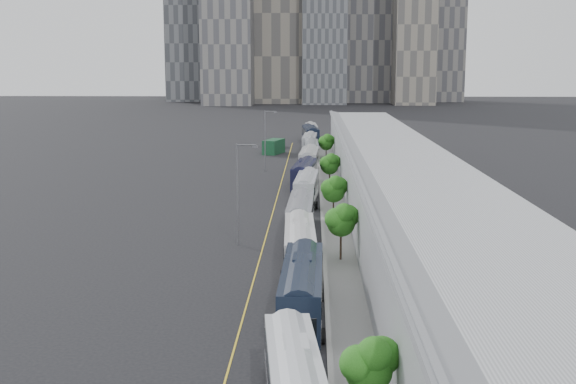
{
  "coord_description": "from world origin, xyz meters",
  "views": [
    {
      "loc": [
        3.14,
        -24.82,
        16.51
      ],
      "look_at": [
        0.38,
        53.38,
        3.0
      ],
      "focal_mm": 45.0,
      "sensor_mm": 36.0,
      "label": 1
    }
  ],
  "objects_px": {
    "bus_3": "(301,217)",
    "bus_7": "(311,151)",
    "bus_4": "(306,190)",
    "street_lamp_far": "(266,137)",
    "bus_5": "(304,176)",
    "bus_2": "(300,249)",
    "bus_6": "(309,162)",
    "shipping_container": "(274,147)",
    "suv": "(274,144)",
    "bus_10": "(311,132)",
    "bus_9": "(310,136)",
    "bus_1": "(302,294)",
    "street_lamp_near": "(239,187)",
    "bus_8": "(310,144)"
  },
  "relations": [
    {
      "from": "bus_6",
      "to": "bus_4",
      "type": "bearing_deg",
      "value": -87.72
    },
    {
      "from": "bus_5",
      "to": "suv",
      "type": "bearing_deg",
      "value": 102.62
    },
    {
      "from": "bus_10",
      "to": "bus_2",
      "type": "bearing_deg",
      "value": -93.02
    },
    {
      "from": "bus_3",
      "to": "bus_7",
      "type": "relative_size",
      "value": 1.01
    },
    {
      "from": "bus_4",
      "to": "street_lamp_far",
      "type": "height_order",
      "value": "street_lamp_far"
    },
    {
      "from": "bus_7",
      "to": "bus_8",
      "type": "relative_size",
      "value": 0.96
    },
    {
      "from": "bus_5",
      "to": "bus_10",
      "type": "relative_size",
      "value": 1.04
    },
    {
      "from": "bus_1",
      "to": "bus_2",
      "type": "xyz_separation_m",
      "value": [
        -0.4,
        12.46,
        -0.07
      ]
    },
    {
      "from": "bus_8",
      "to": "street_lamp_far",
      "type": "height_order",
      "value": "street_lamp_far"
    },
    {
      "from": "bus_1",
      "to": "bus_3",
      "type": "distance_m",
      "value": 25.57
    },
    {
      "from": "bus_2",
      "to": "bus_6",
      "type": "bearing_deg",
      "value": 87.8
    },
    {
      "from": "bus_9",
      "to": "bus_3",
      "type": "bearing_deg",
      "value": -95.54
    },
    {
      "from": "bus_5",
      "to": "suv",
      "type": "height_order",
      "value": "bus_5"
    },
    {
      "from": "street_lamp_far",
      "to": "bus_4",
      "type": "bearing_deg",
      "value": -75.88
    },
    {
      "from": "bus_6",
      "to": "bus_7",
      "type": "height_order",
      "value": "bus_6"
    },
    {
      "from": "bus_1",
      "to": "street_lamp_near",
      "type": "height_order",
      "value": "street_lamp_near"
    },
    {
      "from": "bus_6",
      "to": "shipping_container",
      "type": "relative_size",
      "value": 2.19
    },
    {
      "from": "bus_6",
      "to": "bus_8",
      "type": "relative_size",
      "value": 1.05
    },
    {
      "from": "bus_8",
      "to": "suv",
      "type": "distance_m",
      "value": 10.63
    },
    {
      "from": "shipping_container",
      "to": "suv",
      "type": "distance_m",
      "value": 10.61
    },
    {
      "from": "suv",
      "to": "bus_10",
      "type": "bearing_deg",
      "value": 78.82
    },
    {
      "from": "bus_8",
      "to": "bus_1",
      "type": "bearing_deg",
      "value": -87.78
    },
    {
      "from": "bus_2",
      "to": "bus_5",
      "type": "relative_size",
      "value": 0.98
    },
    {
      "from": "bus_4",
      "to": "street_lamp_near",
      "type": "bearing_deg",
      "value": -102.63
    },
    {
      "from": "bus_2",
      "to": "bus_9",
      "type": "xyz_separation_m",
      "value": [
        0.42,
        98.94,
        0.15
      ]
    },
    {
      "from": "bus_7",
      "to": "bus_5",
      "type": "bearing_deg",
      "value": -92.46
    },
    {
      "from": "bus_9",
      "to": "bus_7",
      "type": "bearing_deg",
      "value": -94.49
    },
    {
      "from": "bus_4",
      "to": "suv",
      "type": "bearing_deg",
      "value": 99.65
    },
    {
      "from": "bus_2",
      "to": "bus_9",
      "type": "relative_size",
      "value": 0.91
    },
    {
      "from": "bus_7",
      "to": "bus_8",
      "type": "height_order",
      "value": "bus_8"
    },
    {
      "from": "bus_1",
      "to": "bus_4",
      "type": "height_order",
      "value": "bus_1"
    },
    {
      "from": "bus_5",
      "to": "shipping_container",
      "type": "xyz_separation_m",
      "value": [
        -6.47,
        39.88,
        -0.18
      ]
    },
    {
      "from": "bus_9",
      "to": "shipping_container",
      "type": "xyz_separation_m",
      "value": [
        -7.04,
        -18.3,
        -0.32
      ]
    },
    {
      "from": "bus_5",
      "to": "street_lamp_far",
      "type": "distance_m",
      "value": 17.35
    },
    {
      "from": "street_lamp_near",
      "to": "street_lamp_far",
      "type": "xyz_separation_m",
      "value": [
        -0.67,
        48.89,
        0.09
      ]
    },
    {
      "from": "bus_1",
      "to": "bus_10",
      "type": "xyz_separation_m",
      "value": [
        0.22,
        124.22,
        -0.11
      ]
    },
    {
      "from": "bus_2",
      "to": "street_lamp_far",
      "type": "relative_size",
      "value": 1.29
    },
    {
      "from": "bus_2",
      "to": "bus_4",
      "type": "xyz_separation_m",
      "value": [
        0.27,
        29.5,
        -0.03
      ]
    },
    {
      "from": "bus_2",
      "to": "bus_7",
      "type": "height_order",
      "value": "bus_2"
    },
    {
      "from": "bus_6",
      "to": "bus_9",
      "type": "bearing_deg",
      "value": 92.66
    },
    {
      "from": "bus_5",
      "to": "bus_4",
      "type": "bearing_deg",
      "value": -83.08
    },
    {
      "from": "bus_6",
      "to": "street_lamp_near",
      "type": "bearing_deg",
      "value": -94.77
    },
    {
      "from": "bus_5",
      "to": "bus_7",
      "type": "bearing_deg",
      "value": 93.17
    },
    {
      "from": "shipping_container",
      "to": "suv",
      "type": "xyz_separation_m",
      "value": [
        -0.46,
        10.59,
        -0.5
      ]
    },
    {
      "from": "bus_2",
      "to": "bus_4",
      "type": "bearing_deg",
      "value": 87.72
    },
    {
      "from": "bus_6",
      "to": "street_lamp_near",
      "type": "relative_size",
      "value": 1.39
    },
    {
      "from": "bus_4",
      "to": "bus_7",
      "type": "xyz_separation_m",
      "value": [
        0.46,
        42.27,
        -0.04
      ]
    },
    {
      "from": "street_lamp_far",
      "to": "bus_2",
      "type": "bearing_deg",
      "value": -83.43
    },
    {
      "from": "bus_9",
      "to": "shipping_container",
      "type": "distance_m",
      "value": 19.61
    },
    {
      "from": "bus_10",
      "to": "shipping_container",
      "type": "distance_m",
      "value": 31.95
    }
  ]
}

